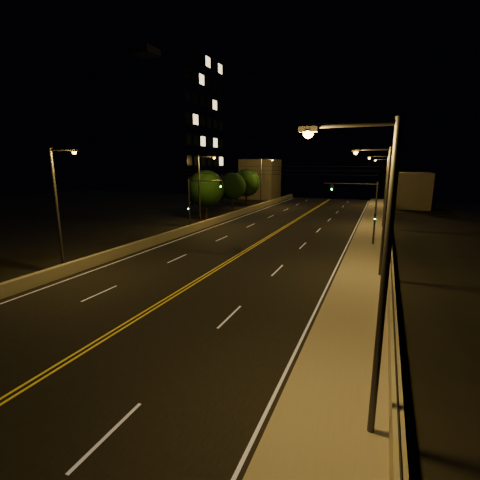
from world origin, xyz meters
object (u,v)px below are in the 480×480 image
at_px(streetlight_3, 385,179).
at_px(tree_1, 206,190).
at_px(streetlight_4, 59,203).
at_px(tree_0, 206,189).
at_px(streetlight_0, 374,268).
at_px(traffic_signal_right, 365,206).
at_px(building_tower, 149,134).
at_px(tree_2, 233,186).
at_px(streetlight_5, 201,186).
at_px(traffic_signal_left, 196,199).
at_px(tree_3, 246,183).
at_px(streetlight_1, 382,205).
at_px(streetlight_2, 384,187).
at_px(streetlight_6, 262,179).

relative_size(streetlight_3, tree_1, 1.47).
relative_size(streetlight_4, tree_0, 1.26).
xyz_separation_m(streetlight_0, traffic_signal_right, (-1.50, 26.33, -1.27)).
height_order(building_tower, tree_2, building_tower).
xyz_separation_m(streetlight_5, tree_0, (-2.54, 6.00, -0.72)).
distance_m(traffic_signal_left, tree_3, 28.20).
bearing_deg(streetlight_4, streetlight_0, -21.57).
height_order(streetlight_0, streetlight_1, same).
height_order(streetlight_2, tree_2, streetlight_2).
distance_m(streetlight_4, traffic_signal_right, 26.80).
relative_size(streetlight_3, tree_0, 1.26).
relative_size(streetlight_1, tree_1, 1.47).
bearing_deg(tree_3, tree_2, -95.71).
height_order(streetlight_4, tree_0, streetlight_4).
distance_m(streetlight_0, streetlight_3, 64.39).
bearing_deg(streetlight_0, tree_2, 117.57).
xyz_separation_m(streetlight_4, tree_0, (-2.54, 27.15, -0.72)).
relative_size(streetlight_5, tree_1, 1.47).
relative_size(traffic_signal_right, building_tower, 0.22).
relative_size(streetlight_0, streetlight_2, 1.00).
relative_size(streetlight_5, tree_0, 1.26).
height_order(streetlight_2, building_tower, building_tower).
relative_size(streetlight_2, streetlight_5, 1.00).
bearing_deg(tree_1, building_tower, 162.63).
bearing_deg(building_tower, tree_0, -32.06).
distance_m(streetlight_3, tree_1, 35.32).
distance_m(streetlight_2, tree_0, 24.05).
distance_m(streetlight_5, traffic_signal_left, 3.71).
distance_m(streetlight_0, tree_0, 42.95).
bearing_deg(streetlight_3, streetlight_4, -110.98).
bearing_deg(building_tower, tree_2, 7.26).
height_order(streetlight_3, streetlight_5, same).
height_order(streetlight_4, streetlight_5, same).
height_order(building_tower, tree_0, building_tower).
height_order(streetlight_4, tree_1, streetlight_4).
distance_m(streetlight_1, traffic_signal_right, 10.54).
height_order(streetlight_4, traffic_signal_right, streetlight_4).
distance_m(streetlight_2, streetlight_6, 26.98).
relative_size(streetlight_0, streetlight_5, 1.00).
bearing_deg(streetlight_6, streetlight_2, -37.36).
distance_m(streetlight_4, tree_0, 27.28).
xyz_separation_m(building_tower, tree_3, (16.67, 7.54, -9.09)).
xyz_separation_m(tree_0, tree_1, (-3.49, 6.59, -0.65)).
bearing_deg(tree_3, streetlight_4, -85.71).
bearing_deg(streetlight_5, traffic_signal_left, -71.65).
distance_m(traffic_signal_right, tree_3, 36.35).
bearing_deg(streetlight_1, streetlight_2, 90.00).
height_order(traffic_signal_right, tree_3, tree_3).
relative_size(streetlight_0, tree_0, 1.26).
xyz_separation_m(streetlight_1, streetlight_2, (0.00, 21.38, 0.00)).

